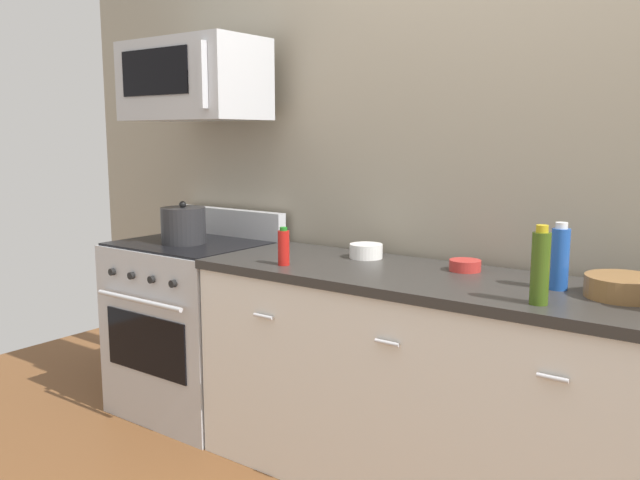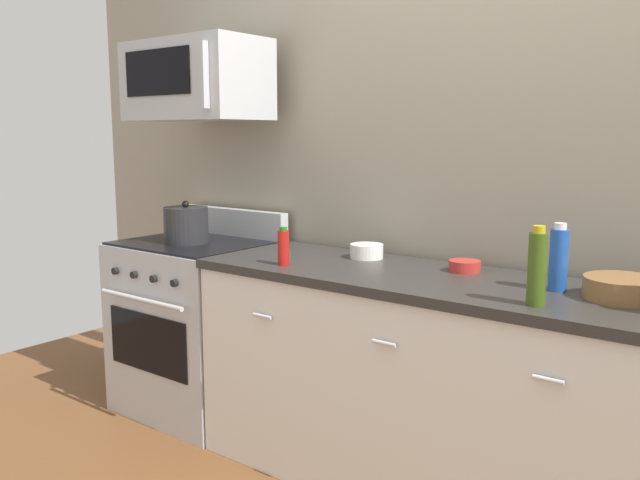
% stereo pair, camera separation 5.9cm
% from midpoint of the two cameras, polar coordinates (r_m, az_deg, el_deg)
% --- Properties ---
extents(back_wall, '(5.70, 0.10, 2.70)m').
position_cam_midpoint_polar(back_wall, '(2.90, 18.06, 6.09)').
color(back_wall, '#9E937F').
rests_on(back_wall, ground_plane).
extents(counter_unit, '(2.61, 0.66, 0.92)m').
position_cam_midpoint_polar(counter_unit, '(2.71, 14.29, -13.33)').
color(counter_unit, silver).
rests_on(counter_unit, ground_plane).
extents(range_oven, '(0.76, 0.69, 1.07)m').
position_cam_midpoint_polar(range_oven, '(3.63, -11.25, -7.23)').
color(range_oven, '#B7BABF').
rests_on(range_oven, ground_plane).
extents(microwave, '(0.74, 0.44, 0.40)m').
position_cam_midpoint_polar(microwave, '(3.53, -11.36, 13.31)').
color(microwave, '#B7BABF').
extents(bottle_hot_sauce_red, '(0.05, 0.05, 0.17)m').
position_cam_midpoint_polar(bottle_hot_sauce_red, '(2.85, -3.75, -0.62)').
color(bottle_hot_sauce_red, '#B21914').
rests_on(bottle_hot_sauce_red, countertop_slab).
extents(bottle_olive_oil, '(0.06, 0.06, 0.27)m').
position_cam_midpoint_polar(bottle_olive_oil, '(2.29, 17.75, -2.23)').
color(bottle_olive_oil, '#385114').
rests_on(bottle_olive_oil, countertop_slab).
extents(bottle_soda_blue, '(0.07, 0.07, 0.25)m').
position_cam_midpoint_polar(bottle_soda_blue, '(2.54, 19.34, -1.46)').
color(bottle_soda_blue, '#1E4CA5').
rests_on(bottle_soda_blue, countertop_slab).
extents(bowl_red_small, '(0.13, 0.13, 0.05)m').
position_cam_midpoint_polar(bowl_red_small, '(2.80, 11.80, -2.12)').
color(bowl_red_small, '#B72D28').
rests_on(bowl_red_small, countertop_slab).
extents(bowl_white_ceramic, '(0.15, 0.15, 0.07)m').
position_cam_midpoint_polar(bowl_white_ceramic, '(3.03, 3.43, -0.92)').
color(bowl_white_ceramic, white).
rests_on(bowl_white_ceramic, countertop_slab).
extents(bowl_wooden_salad, '(0.26, 0.26, 0.08)m').
position_cam_midpoint_polar(bowl_wooden_salad, '(2.51, 24.08, -3.64)').
color(bowl_wooden_salad, brown).
rests_on(bowl_wooden_salad, countertop_slab).
extents(stockpot, '(0.23, 0.23, 0.22)m').
position_cam_midpoint_polar(stockpot, '(3.49, -12.18, 1.24)').
color(stockpot, '#262628').
rests_on(stockpot, range_oven).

